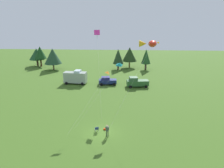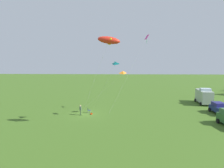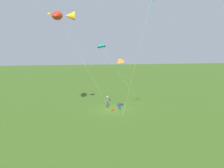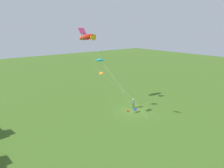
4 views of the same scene
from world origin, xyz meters
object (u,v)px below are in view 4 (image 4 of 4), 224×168
object	(u,v)px
kite_large_fish	(88,37)
person_kite_flyer	(133,103)
folding_chair	(135,110)
kite_delta_teal	(100,60)
kite_diamond_rainbow	(84,35)
kite_delta_orange	(101,73)
backpack_on_grass	(128,111)

from	to	relation	value
kite_large_fish	person_kite_flyer	bearing A→B (deg)	-138.73
person_kite_flyer	folding_chair	bearing A→B (deg)	52.97
kite_delta_teal	kite_diamond_rainbow	bearing A→B (deg)	127.67
kite_delta_orange	kite_diamond_rainbow	xyz separation A→B (m)	(-2.08, 3.86, 5.42)
folding_chair	kite_delta_orange	world-z (taller)	kite_delta_orange
person_kite_flyer	kite_delta_orange	bearing A→B (deg)	2.03
backpack_on_grass	kite_delta_orange	distance (m)	8.90
backpack_on_grass	kite_diamond_rainbow	world-z (taller)	kite_diamond_rainbow
folding_chair	person_kite_flyer	bearing A→B (deg)	-142.50
kite_delta_orange	person_kite_flyer	bearing A→B (deg)	-86.95
person_kite_flyer	kite_large_fish	size ratio (longest dim) A/B	0.14
folding_chair	kite_delta_orange	distance (m)	9.07
person_kite_flyer	folding_chair	distance (m)	2.01
kite_delta_teal	person_kite_flyer	bearing A→B (deg)	-104.26
folding_chair	kite_delta_teal	xyz separation A→B (m)	(3.05, 4.71, 8.34)
kite_diamond_rainbow	kite_delta_teal	size ratio (longest dim) A/B	1.48
folding_chair	kite_delta_teal	world-z (taller)	kite_delta_teal
backpack_on_grass	kite_large_fish	distance (m)	13.87
folding_chair	kite_delta_orange	xyz separation A→B (m)	(1.19, 5.96, 6.74)
folding_chair	kite_diamond_rainbow	size ratio (longest dim) A/B	0.06
kite_large_fish	kite_diamond_rainbow	bearing A→B (deg)	144.46
kite_diamond_rainbow	person_kite_flyer	bearing A→B (deg)	-77.34
person_kite_flyer	kite_delta_teal	world-z (taller)	kite_delta_teal
folding_chair	backpack_on_grass	size ratio (longest dim) A/B	2.56
person_kite_flyer	backpack_on_grass	bearing A→B (deg)	14.83
backpack_on_grass	kite_diamond_rainbow	xyz separation A→B (m)	(-1.97, 9.22, 12.54)
person_kite_flyer	kite_delta_teal	size ratio (longest dim) A/B	0.19
kite_delta_teal	kite_large_fish	bearing A→B (deg)	-10.22
person_kite_flyer	kite_diamond_rainbow	world-z (taller)	kite_diamond_rainbow
kite_diamond_rainbow	kite_delta_orange	bearing A→B (deg)	-61.65
kite_diamond_rainbow	kite_large_fish	bearing A→B (deg)	-35.54
kite_large_fish	kite_delta_orange	bearing A→B (deg)	161.79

